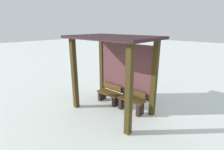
{
  "coord_description": "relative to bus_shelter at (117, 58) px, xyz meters",
  "views": [
    {
      "loc": [
        3.39,
        -3.83,
        2.85
      ],
      "look_at": [
        -0.09,
        0.08,
        1.26
      ],
      "focal_mm": 26.07,
      "sensor_mm": 36.0,
      "label": 1
    }
  ],
  "objects": [
    {
      "name": "ground_plane",
      "position": [
        0.0,
        -0.21,
        -1.84
      ],
      "size": [
        60.0,
        60.0,
        0.0
      ],
      "primitive_type": "plane",
      "color": "white"
    },
    {
      "name": "bus_shelter",
      "position": [
        0.0,
        0.0,
        0.0
      ],
      "size": [
        2.82,
        1.85,
        2.56
      ],
      "color": "#3A2F12",
      "rests_on": "ground"
    },
    {
      "name": "bench_left_inside",
      "position": [
        -0.52,
        0.18,
        -1.53
      ],
      "size": [
        0.94,
        0.41,
        0.7
      ],
      "color": "#573F16",
      "rests_on": "ground"
    },
    {
      "name": "bench_center_inside",
      "position": [
        0.52,
        0.18,
        -1.52
      ],
      "size": [
        0.94,
        0.37,
        0.74
      ],
      "color": "#4B3517",
      "rests_on": "ground"
    }
  ]
}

